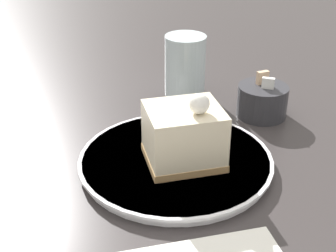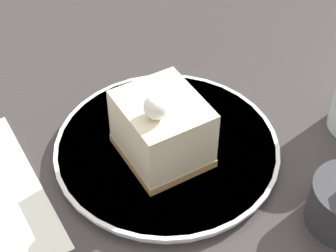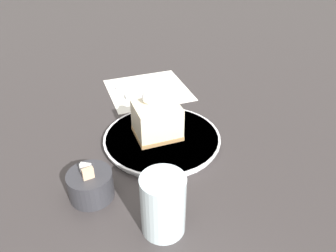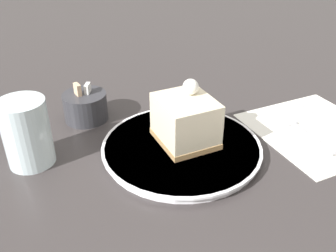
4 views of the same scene
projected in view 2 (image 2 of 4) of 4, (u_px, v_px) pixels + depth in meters
ground_plane at (205, 160)px, 0.67m from camera, size 4.00×4.00×0.00m
plate at (167, 149)px, 0.67m from camera, size 0.27×0.27×0.01m
cake_slice at (162, 129)px, 0.63m from camera, size 0.10×0.11×0.11m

